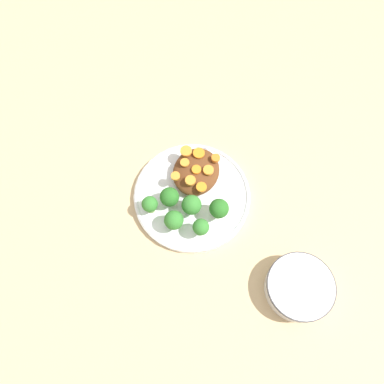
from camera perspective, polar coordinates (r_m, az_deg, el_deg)
The scene contains 19 objects.
ground_plane at distance 0.79m, azimuth 0.00°, elevation -0.83°, with size 4.00×4.00×0.00m, color tan.
plate at distance 0.79m, azimuth 0.00°, elevation -0.57°, with size 0.24×0.24×0.02m.
dip_bowl at distance 0.75m, azimuth 16.03°, elevation -13.78°, with size 0.13×0.13×0.04m.
stew_mound at distance 0.78m, azimuth 0.64°, elevation 3.15°, with size 0.11×0.10×0.04m, color #5B3319.
broccoli_floret_0 at distance 0.74m, azimuth -0.08°, elevation -2.03°, with size 0.04×0.04×0.05m.
broccoli_floret_1 at distance 0.75m, azimuth -3.45°, elevation -0.79°, with size 0.04×0.04×0.05m.
broccoli_floret_2 at distance 0.73m, azimuth -2.78°, elevation -4.34°, with size 0.04×0.04×0.05m.
broccoli_floret_3 at distance 0.72m, azimuth 1.36°, elevation -5.42°, with size 0.03×0.03×0.05m.
broccoli_floret_4 at distance 0.74m, azimuth 4.13°, elevation -2.59°, with size 0.04×0.04×0.06m.
broccoli_floret_5 at distance 0.75m, azimuth -6.44°, elevation -1.92°, with size 0.03×0.03×0.05m.
carrot_slice_0 at distance 0.75m, azimuth -0.25°, elevation 1.75°, with size 0.02×0.02×0.01m, color orange.
carrot_slice_1 at distance 0.76m, azimuth 2.51°, elevation 3.35°, with size 0.02×0.02×0.01m, color orange.
carrot_slice_2 at distance 0.78m, azimuth 1.05°, elevation 5.95°, with size 0.02×0.02×0.00m, color orange.
carrot_slice_3 at distance 0.75m, azimuth 1.45°, elevation 0.76°, with size 0.02×0.02×0.00m, color orange.
carrot_slice_4 at distance 0.76m, azimuth -2.54°, elevation 2.43°, with size 0.02×0.02×0.01m, color orange.
carrot_slice_5 at distance 0.78m, azimuth 3.63°, elevation 5.17°, with size 0.02×0.02×0.01m, color orange.
carrot_slice_6 at distance 0.78m, azimuth -0.91°, elevation 6.26°, with size 0.02×0.02×0.01m, color orange.
carrot_slice_7 at distance 0.76m, azimuth 0.68°, elevation 3.43°, with size 0.02×0.02×0.00m, color orange.
carrot_slice_8 at distance 0.77m, azimuth -1.11°, elevation 4.50°, with size 0.02×0.02×0.00m, color orange.
Camera 1 is at (-0.28, -0.10, 0.74)m, focal length 35.00 mm.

